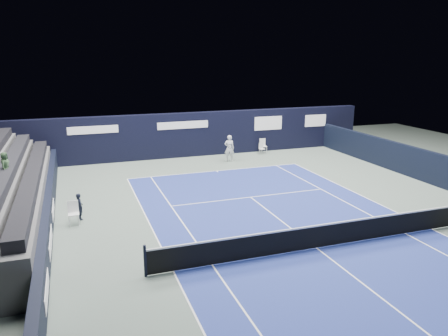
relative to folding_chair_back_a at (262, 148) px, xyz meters
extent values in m
plane|color=#526259|center=(-4.63, -13.36, -0.47)|extent=(48.00, 48.00, 0.00)
cube|color=navy|center=(-4.63, -15.36, -0.46)|extent=(10.97, 23.77, 0.01)
cube|color=black|center=(5.87, -9.36, 0.43)|extent=(0.30, 22.00, 1.80)
cube|color=silver|center=(0.00, -0.07, -0.09)|extent=(0.38, 0.36, 0.03)
cube|color=silver|center=(0.00, 0.09, 0.14)|extent=(0.36, 0.04, 0.43)
cylinder|color=silver|center=(0.15, 0.08, -0.28)|extent=(0.02, 0.02, 0.38)
cylinder|color=silver|center=(-0.16, 0.07, -0.28)|extent=(0.02, 0.02, 0.38)
cylinder|color=silver|center=(0.17, -0.21, -0.28)|extent=(0.02, 0.02, 0.38)
cylinder|color=silver|center=(-0.15, -0.23, -0.28)|extent=(0.02, 0.02, 0.38)
cube|color=silver|center=(0.30, 0.36, 0.01)|extent=(0.49, 0.47, 0.04)
cube|color=silver|center=(0.31, 0.57, 0.30)|extent=(0.46, 0.06, 0.55)
cylinder|color=silver|center=(0.51, 0.53, -0.23)|extent=(0.03, 0.03, 0.48)
cylinder|color=silver|center=(0.11, 0.56, -0.23)|extent=(0.03, 0.03, 0.48)
cylinder|color=silver|center=(0.48, 0.16, -0.23)|extent=(0.03, 0.03, 0.48)
cylinder|color=silver|center=(0.09, 0.19, -0.23)|extent=(0.03, 0.03, 0.48)
cube|color=white|center=(-13.15, -9.86, 0.00)|extent=(0.45, 0.43, 0.04)
cube|color=white|center=(-13.15, -9.65, 0.28)|extent=(0.45, 0.03, 0.54)
cylinder|color=white|center=(-12.96, -9.68, -0.23)|extent=(0.03, 0.03, 0.47)
cylinder|color=white|center=(-13.34, -9.68, -0.23)|extent=(0.03, 0.03, 0.47)
cylinder|color=white|center=(-12.96, -10.04, -0.23)|extent=(0.03, 0.03, 0.47)
cylinder|color=white|center=(-13.34, -10.04, -0.23)|extent=(0.03, 0.03, 0.47)
imported|color=black|center=(-12.88, -9.29, 0.13)|extent=(0.39, 0.50, 1.19)
cube|color=white|center=(-4.63, -3.47, -0.46)|extent=(10.97, 0.06, 0.00)
cube|color=white|center=(0.86, -15.36, -0.46)|extent=(0.06, 23.77, 0.00)
cube|color=white|center=(-10.11, -15.36, -0.46)|extent=(0.06, 23.77, 0.00)
cube|color=white|center=(-0.51, -15.36, -0.46)|extent=(0.06, 23.77, 0.00)
cube|color=white|center=(-8.74, -15.36, -0.46)|extent=(0.06, 23.77, 0.00)
cube|color=white|center=(-4.63, -8.96, -0.46)|extent=(8.23, 0.06, 0.00)
cube|color=white|center=(-4.63, -15.36, -0.46)|extent=(0.06, 12.80, 0.00)
cube|color=white|center=(-4.63, -3.62, -0.46)|extent=(0.06, 0.30, 0.00)
cylinder|color=black|center=(-11.03, -15.36, 0.08)|extent=(0.10, 0.10, 1.10)
cube|color=black|center=(-4.63, -15.36, -0.01)|extent=(12.80, 0.03, 0.86)
cube|color=white|center=(-4.63, -15.36, 0.44)|extent=(12.80, 0.05, 0.06)
cube|color=black|center=(-4.63, 1.14, 1.08)|extent=(26.00, 0.60, 3.10)
cube|color=silver|center=(-11.63, 0.82, 1.83)|extent=(3.20, 0.02, 0.50)
cube|color=silver|center=(-5.63, 0.82, 1.83)|extent=(3.60, 0.02, 0.50)
cube|color=silver|center=(0.87, 0.82, 1.63)|extent=(2.20, 0.02, 1.00)
cube|color=silver|center=(4.87, 0.82, 1.63)|extent=(1.80, 0.02, 0.90)
cube|color=black|center=(-14.13, -9.36, 0.13)|extent=(0.30, 22.00, 1.20)
cube|color=silver|center=(-13.96, -16.36, 0.13)|extent=(0.02, 2.00, 0.45)
cube|color=silver|center=(-13.96, -12.86, 0.13)|extent=(0.02, 2.40, 0.45)
cube|color=silver|center=(-13.96, -9.36, 0.13)|extent=(0.02, 2.00, 0.45)
cube|color=#4A4A4C|center=(-14.73, -8.36, 0.36)|extent=(0.90, 16.00, 1.65)
cube|color=#444346|center=(-15.63, -8.36, 0.58)|extent=(0.90, 16.00, 2.10)
cube|color=black|center=(-14.73, -8.36, 1.38)|extent=(0.63, 15.20, 0.40)
cube|color=black|center=(-15.63, -8.36, 1.83)|extent=(0.63, 15.20, 0.40)
imported|color=#2F4B2D|center=(-15.63, -9.06, 2.17)|extent=(0.46, 0.60, 1.08)
imported|color=silver|center=(-2.98, -1.28, 0.43)|extent=(0.75, 0.61, 1.80)
cylinder|color=black|center=(-3.13, -1.58, 0.58)|extent=(0.03, 0.29, 0.13)
torus|color=black|center=(-3.13, -1.83, 0.68)|extent=(0.30, 0.13, 0.29)
camera|label=1|loc=(-12.91, -28.40, 6.57)|focal=35.00mm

